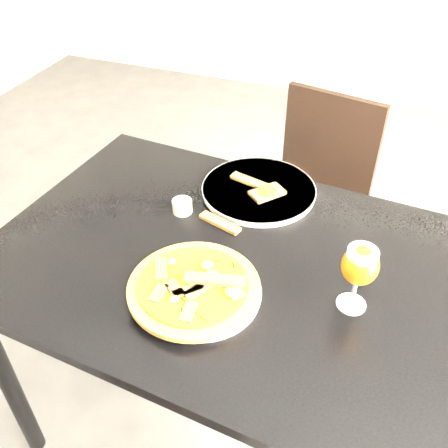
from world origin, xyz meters
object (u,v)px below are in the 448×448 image
at_px(pizza, 195,287).
at_px(dining_table, 234,284).
at_px(chair_far, 312,197).
at_px(beer_glass, 360,266).

bearing_deg(pizza, dining_table, 72.59).
height_order(dining_table, chair_far, chair_far).
xyz_separation_m(dining_table, pizza, (-0.04, -0.14, 0.11)).
bearing_deg(pizza, chair_far, 83.01).
bearing_deg(chair_far, beer_glass, -61.64).
height_order(dining_table, beer_glass, beer_glass).
bearing_deg(dining_table, pizza, -102.84).
bearing_deg(beer_glass, pizza, -164.71).
relative_size(dining_table, chair_far, 1.51).
bearing_deg(beer_glass, dining_table, 170.09).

